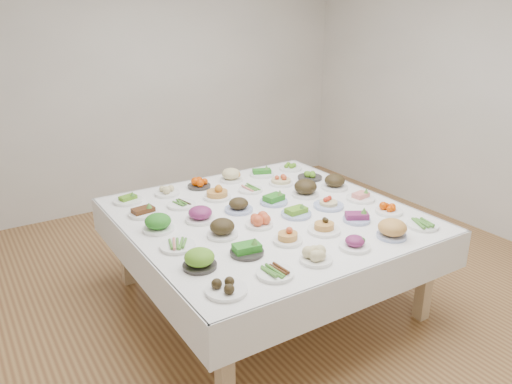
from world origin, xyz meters
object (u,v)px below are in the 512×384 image
display_table (266,222)px  dish_35 (290,166)px  dish_0 (226,285)px  dish_18 (158,222)px

display_table → dish_35: (0.81, 0.79, 0.10)m
display_table → dish_0: (-0.81, -0.81, 0.11)m
display_table → dish_0: dish_0 is taller
dish_18 → dish_35: (1.62, 0.64, -0.03)m
display_table → dish_0: size_ratio=8.95×
dish_35 → display_table: bearing=-135.4°
display_table → dish_18: 0.84m
dish_0 → dish_18: 0.97m
display_table → dish_18: (-0.81, 0.16, 0.13)m
dish_18 → dish_35: 1.74m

